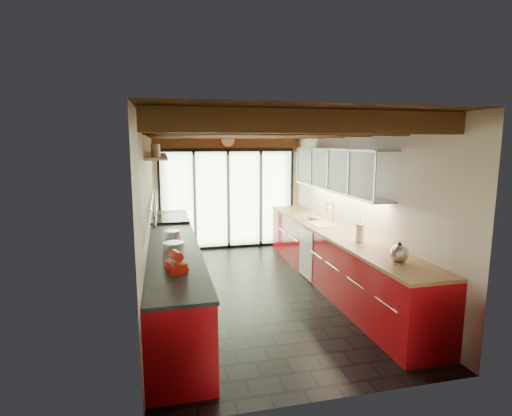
% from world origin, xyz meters
% --- Properties ---
extents(ground, '(5.50, 5.50, 0.00)m').
position_xyz_m(ground, '(0.00, 0.00, 0.00)').
color(ground, black).
rests_on(ground, ground).
extents(room_shell, '(5.50, 5.50, 5.50)m').
position_xyz_m(room_shell, '(0.00, 0.00, 1.65)').
color(room_shell, silver).
rests_on(room_shell, ground).
extents(ceiling_beams, '(3.14, 5.06, 4.90)m').
position_xyz_m(ceiling_beams, '(-0.00, 0.38, 2.46)').
color(ceiling_beams, '#593316').
rests_on(ceiling_beams, ground).
extents(glass_door, '(2.95, 0.10, 2.90)m').
position_xyz_m(glass_door, '(0.00, 2.69, 1.66)').
color(glass_door, '#C6EAAD').
rests_on(glass_door, ground).
extents(left_counter, '(0.68, 5.00, 0.92)m').
position_xyz_m(left_counter, '(-1.28, 0.00, 0.46)').
color(left_counter, '#B00C15').
rests_on(left_counter, ground).
extents(range_stove, '(0.66, 0.90, 0.97)m').
position_xyz_m(range_stove, '(-1.28, 1.45, 0.47)').
color(range_stove, silver).
rests_on(range_stove, ground).
extents(right_counter, '(0.68, 5.00, 0.92)m').
position_xyz_m(right_counter, '(1.27, 0.00, 0.46)').
color(right_counter, '#B00C15').
rests_on(right_counter, ground).
extents(sink_assembly, '(0.45, 0.52, 0.43)m').
position_xyz_m(sink_assembly, '(1.29, 0.40, 0.96)').
color(sink_assembly, silver).
rests_on(sink_assembly, right_counter).
extents(upper_cabinets_right, '(0.34, 3.00, 3.00)m').
position_xyz_m(upper_cabinets_right, '(1.43, 0.30, 1.85)').
color(upper_cabinets_right, silver).
rests_on(upper_cabinets_right, ground).
extents(left_wall_fixtures, '(0.28, 2.60, 0.96)m').
position_xyz_m(left_wall_fixtures, '(-1.47, 0.29, 1.78)').
color(left_wall_fixtures, silver).
rests_on(left_wall_fixtures, ground).
extents(stand_mixer, '(0.23, 0.30, 0.24)m').
position_xyz_m(stand_mixer, '(-1.27, -1.59, 1.01)').
color(stand_mixer, red).
rests_on(stand_mixer, left_counter).
extents(pot_large, '(0.28, 0.28, 0.14)m').
position_xyz_m(pot_large, '(-1.27, -0.15, 0.99)').
color(pot_large, silver).
rests_on(pot_large, left_counter).
extents(pot_small, '(0.34, 0.34, 0.11)m').
position_xyz_m(pot_small, '(-1.27, -0.69, 0.97)').
color(pot_small, silver).
rests_on(pot_small, left_counter).
extents(cutting_board, '(0.27, 0.35, 0.03)m').
position_xyz_m(cutting_board, '(-1.27, -1.42, 0.93)').
color(cutting_board, brown).
rests_on(cutting_board, left_counter).
extents(kettle, '(0.26, 0.29, 0.25)m').
position_xyz_m(kettle, '(1.27, -1.79, 1.03)').
color(kettle, silver).
rests_on(kettle, right_counter).
extents(paper_towel, '(0.13, 0.13, 0.30)m').
position_xyz_m(paper_towel, '(1.27, -0.84, 1.05)').
color(paper_towel, white).
rests_on(paper_towel, right_counter).
extents(soap_bottle, '(0.10, 0.11, 0.18)m').
position_xyz_m(soap_bottle, '(1.27, 0.95, 1.01)').
color(soap_bottle, silver).
rests_on(soap_bottle, right_counter).
extents(bowl, '(0.23, 0.23, 0.05)m').
position_xyz_m(bowl, '(1.27, 0.90, 0.94)').
color(bowl, silver).
rests_on(bowl, right_counter).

